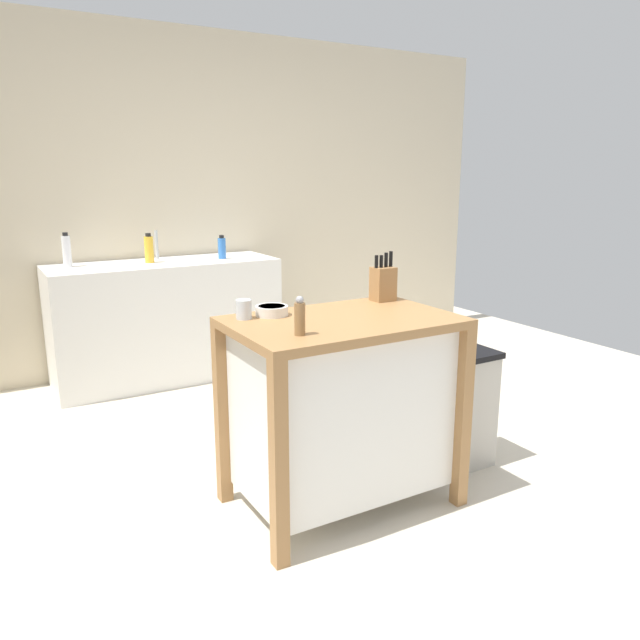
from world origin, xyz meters
The scene contains 13 objects.
ground_plane centered at (0.00, 0.00, 0.00)m, with size 6.74×6.74×0.00m, color beige.
wall_back centered at (0.00, 2.48, 1.30)m, with size 5.74×0.10×2.60m, color beige.
kitchen_island centered at (-0.12, -0.10, 0.50)m, with size 1.00×0.65×0.90m.
knife_block centered at (0.26, 0.13, 0.99)m, with size 0.11×0.09×0.25m.
bowl_stoneware_deep centered at (-0.37, 0.11, 0.92)m, with size 0.15×0.15×0.04m.
drinking_cup centered at (-0.50, 0.11, 0.94)m, with size 0.07×0.07×0.09m.
pepper_grinder centered at (-0.42, -0.26, 0.97)m, with size 0.04×0.04×0.16m.
trash_bin centered at (0.62, -0.07, 0.32)m, with size 0.36×0.28×0.63m.
sink_counter centered at (-0.28, 2.13, 0.45)m, with size 1.65×0.60×0.89m.
sink_faucet centered at (-0.28, 2.27, 1.00)m, with size 0.02×0.02×0.22m.
bottle_hand_soap centered at (-0.37, 2.14, 0.99)m, with size 0.06×0.06×0.21m.
bottle_spray_cleaner centered at (0.17, 2.08, 0.97)m, with size 0.06×0.06×0.18m.
bottle_dish_soap centered at (-0.92, 2.22, 1.00)m, with size 0.06×0.06×0.24m.
Camera 1 is at (-1.55, -2.35, 1.53)m, focal length 34.61 mm.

